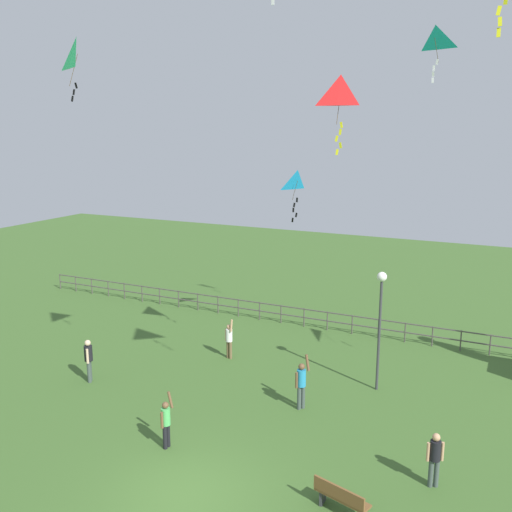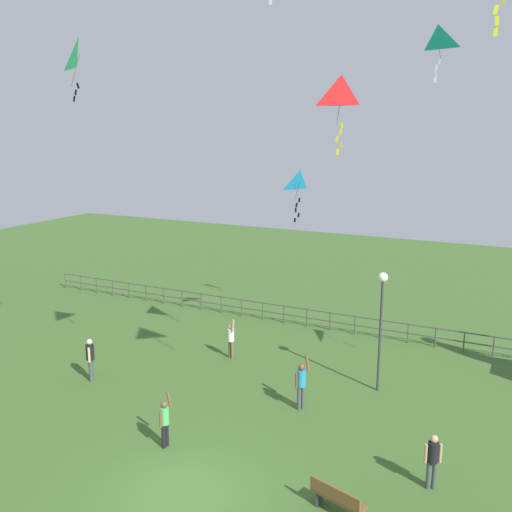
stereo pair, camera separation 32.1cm
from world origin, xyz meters
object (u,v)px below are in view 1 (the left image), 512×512
Objects in this scene: person_1 at (435,456)px; kite_4 at (77,55)px; person_0 at (89,358)px; person_3 at (301,382)px; person_2 at (229,338)px; park_bench at (341,498)px; person_4 at (166,421)px; kite_1 at (340,95)px; kite_0 at (297,183)px; lamppost at (381,306)px; kite_2 at (435,40)px.

person_1 is 0.75× the size of kite_4.
person_3 reaches higher than person_0.
kite_4 reaches higher than person_2.
park_bench is 5.85m from person_4.
person_0 is (-11.20, 3.37, 0.52)m from park_bench.
park_bench is 0.61× the size of kite_1.
kite_0 is at bearing 51.74° from kite_4.
person_1 is at bearing -30.77° from person_2.
kite_1 reaches higher than lamppost.
person_2 is 0.90× the size of person_3.
person_3 reaches higher than park_bench.
kite_2 is 0.94× the size of kite_4.
kite_2 reaches higher than park_bench.
kite_4 reaches higher than kite_1.
person_4 is 16.49m from kite_2.
park_bench is at bearing -83.15° from lamppost.
kite_0 is at bearing 147.15° from lamppost.
kite_1 reaches higher than park_bench.
kite_2 is at bearing 0.75° from kite_0.
person_0 is at bearing -129.72° from kite_0.
person_2 is 14.30m from kite_2.
person_0 is 1.07× the size of person_1.
person_2 is at bearing 133.52° from park_bench.
kite_0 is 10.02m from kite_4.
person_0 is 0.85× the size of kite_2.
person_2 is at bearing 102.64° from person_4.
park_bench is at bearing -62.65° from kite_0.
kite_0 is 1.06× the size of kite_4.
lamppost is at bearing 37.03° from kite_1.
kite_0 reaches higher than person_0.
person_3 is at bearing 10.04° from kite_4.
person_3 is at bearing -33.39° from person_2.
person_1 is 0.89× the size of person_4.
person_4 is at bearing -168.96° from person_1.
person_3 is 0.78× the size of kite_1.
lamppost reaches higher than person_0.
person_0 is 0.67× the size of kite_1.
park_bench is 13.60m from kite_0.
park_bench is 0.97× the size of person_1.
kite_4 is at bearing -169.96° from person_3.
person_4 is 12.62m from kite_4.
person_1 is (1.96, 2.21, 0.46)m from park_bench.
person_0 is 13.53m from kite_1.
person_2 is (3.83, 4.39, -0.08)m from person_0.
lamppost is 2.03× the size of kite_0.
person_1 is (13.16, -1.16, -0.06)m from person_0.
kite_4 is at bearing -128.82° from person_2.
kite_2 is (7.33, 2.69, 11.98)m from person_2.
kite_2 is at bearing 90.23° from park_bench.
person_2 is (-9.33, 5.55, -0.02)m from person_1.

